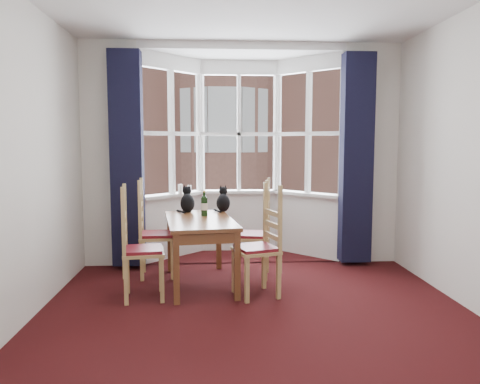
{
  "coord_description": "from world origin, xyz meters",
  "views": [
    {
      "loc": [
        -0.4,
        -3.7,
        1.55
      ],
      "look_at": [
        -0.11,
        1.05,
        1.05
      ],
      "focal_mm": 35.0,
      "sensor_mm": 36.0,
      "label": 1
    }
  ],
  "objects": [
    {
      "name": "floor",
      "position": [
        0.0,
        0.0,
        0.0
      ],
      "size": [
        4.5,
        4.5,
        0.0
      ],
      "primitive_type": "plane",
      "color": "black",
      "rests_on": "ground"
    },
    {
      "name": "wall_left",
      "position": [
        -2.0,
        0.0,
        1.4
      ],
      "size": [
        0.0,
        4.5,
        4.5
      ],
      "primitive_type": "plane",
      "rotation": [
        1.57,
        0.0,
        1.57
      ],
      "color": "silver",
      "rests_on": "floor"
    },
    {
      "name": "wall_near",
      "position": [
        0.0,
        -2.25,
        1.4
      ],
      "size": [
        4.0,
        0.0,
        4.0
      ],
      "primitive_type": "plane",
      "rotation": [
        -1.57,
        0.0,
        0.0
      ],
      "color": "silver",
      "rests_on": "floor"
    },
    {
      "name": "wall_back_pier_left",
      "position": [
        -1.65,
        2.25,
        1.4
      ],
      "size": [
        0.7,
        0.12,
        2.8
      ],
      "primitive_type": "cube",
      "color": "silver",
      "rests_on": "floor"
    },
    {
      "name": "wall_back_pier_right",
      "position": [
        1.65,
        2.25,
        1.4
      ],
      "size": [
        0.7,
        0.12,
        2.8
      ],
      "primitive_type": "cube",
      "color": "silver",
      "rests_on": "floor"
    },
    {
      "name": "bay_window",
      "position": [
        0.0,
        2.75,
        1.4
      ],
      "size": [
        2.76,
        0.94,
        2.8
      ],
      "color": "white",
      "rests_on": "floor"
    },
    {
      "name": "curtain_left",
      "position": [
        -1.42,
        2.07,
        1.35
      ],
      "size": [
        0.38,
        0.22,
        2.6
      ],
      "primitive_type": "cube",
      "color": "black",
      "rests_on": "floor"
    },
    {
      "name": "curtain_right",
      "position": [
        1.42,
        2.07,
        1.35
      ],
      "size": [
        0.38,
        0.22,
        2.6
      ],
      "primitive_type": "cube",
      "color": "black",
      "rests_on": "floor"
    },
    {
      "name": "dining_table",
      "position": [
        -0.53,
        1.34,
        0.63
      ],
      "size": [
        0.86,
        1.38,
        0.73
      ],
      "color": "brown",
      "rests_on": "floor"
    },
    {
      "name": "chair_left_near",
      "position": [
        -1.17,
        0.9,
        0.47
      ],
      "size": [
        0.45,
        0.47,
        0.92
      ],
      "color": "tan",
      "rests_on": "floor"
    },
    {
      "name": "chair_left_far",
      "position": [
        -1.12,
        1.69,
        0.47
      ],
      "size": [
        0.43,
        0.45,
        0.92
      ],
      "color": "tan",
      "rests_on": "floor"
    },
    {
      "name": "chair_right_near",
      "position": [
        0.14,
        0.95,
        0.47
      ],
      "size": [
        0.51,
        0.52,
        0.92
      ],
      "color": "tan",
      "rests_on": "floor"
    },
    {
      "name": "chair_right_far",
      "position": [
        0.16,
        1.6,
        0.47
      ],
      "size": [
        0.47,
        0.48,
        0.92
      ],
      "color": "tan",
      "rests_on": "floor"
    },
    {
      "name": "cat_left",
      "position": [
        -0.68,
        1.86,
        0.85
      ],
      "size": [
        0.2,
        0.26,
        0.33
      ],
      "color": "black",
      "rests_on": "dining_table"
    },
    {
      "name": "cat_right",
      "position": [
        -0.26,
        1.89,
        0.85
      ],
      "size": [
        0.17,
        0.24,
        0.32
      ],
      "color": "black",
      "rests_on": "dining_table"
    },
    {
      "name": "wine_bottle",
      "position": [
        -0.48,
        1.54,
        0.86
      ],
      "size": [
        0.07,
        0.07,
        0.29
      ],
      "color": "black",
      "rests_on": "dining_table"
    },
    {
      "name": "candle_tall",
      "position": [
        -0.82,
        2.6,
        0.93
      ],
      "size": [
        0.06,
        0.06,
        0.13
      ],
      "primitive_type": "cylinder",
      "color": "white",
      "rests_on": "bay_window"
    },
    {
      "name": "candle_short",
      "position": [
        -0.7,
        2.63,
        0.92
      ],
      "size": [
        0.06,
        0.06,
        0.11
      ],
      "primitive_type": "cylinder",
      "color": "white",
      "rests_on": "bay_window"
    },
    {
      "name": "street",
      "position": [
        0.0,
        32.25,
        -6.0
      ],
      "size": [
        80.0,
        80.0,
        0.0
      ],
      "primitive_type": "plane",
      "color": "#333335",
      "rests_on": "ground"
    },
    {
      "name": "tenement_building",
      "position": [
        0.0,
        14.01,
        1.6
      ],
      "size": [
        18.4,
        7.8,
        15.2
      ],
      "color": "#90594A",
      "rests_on": "street"
    }
  ]
}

